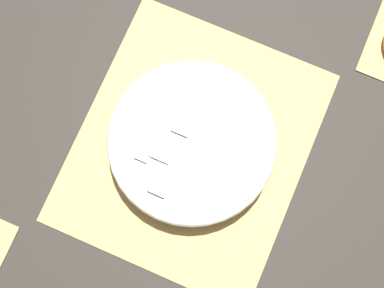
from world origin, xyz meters
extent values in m
plane|color=#2D2823|center=(0.00, 0.00, 0.00)|extent=(6.00, 6.00, 0.00)
cube|color=tan|center=(0.00, 0.00, 0.00)|extent=(0.43, 0.37, 0.01)
cube|color=#4C381E|center=(-0.17, 0.00, 0.00)|extent=(0.01, 0.36, 0.00)
cube|color=#4C381E|center=(-0.13, 0.00, 0.00)|extent=(0.01, 0.36, 0.00)
cube|color=#4C381E|center=(-0.09, 0.00, 0.00)|extent=(0.01, 0.36, 0.00)
cube|color=#4C381E|center=(-0.04, 0.00, 0.00)|extent=(0.01, 0.36, 0.00)
cube|color=#4C381E|center=(0.00, 0.00, 0.00)|extent=(0.01, 0.36, 0.00)
cube|color=#4C381E|center=(0.04, 0.00, 0.00)|extent=(0.01, 0.36, 0.00)
cube|color=#4C381E|center=(0.09, 0.00, 0.00)|extent=(0.01, 0.36, 0.00)
cube|color=#4C381E|center=(0.13, 0.00, 0.00)|extent=(0.01, 0.36, 0.00)
cube|color=#4C381E|center=(0.17, 0.00, 0.00)|extent=(0.01, 0.36, 0.00)
cylinder|color=silver|center=(0.00, 0.00, 0.03)|extent=(0.27, 0.27, 0.05)
torus|color=silver|center=(0.00, 0.00, 0.05)|extent=(0.27, 0.27, 0.01)
cylinder|color=beige|center=(-0.04, -0.07, 0.04)|extent=(0.03, 0.03, 0.01)
cylinder|color=beige|center=(0.05, 0.07, 0.03)|extent=(0.03, 0.03, 0.01)
cylinder|color=beige|center=(-0.07, 0.00, 0.03)|extent=(0.03, 0.03, 0.01)
cylinder|color=beige|center=(-0.08, -0.03, 0.04)|extent=(0.03, 0.03, 0.01)
cylinder|color=beige|center=(-0.07, 0.05, 0.03)|extent=(0.03, 0.03, 0.01)
cylinder|color=beige|center=(-0.11, 0.01, 0.02)|extent=(0.03, 0.03, 0.01)
cylinder|color=beige|center=(0.04, 0.04, 0.03)|extent=(0.03, 0.03, 0.01)
cylinder|color=beige|center=(0.07, 0.03, 0.05)|extent=(0.03, 0.03, 0.01)
cylinder|color=beige|center=(0.02, -0.05, 0.03)|extent=(0.02, 0.02, 0.01)
cube|color=white|center=(0.05, 0.01, 0.03)|extent=(0.03, 0.03, 0.03)
cube|color=white|center=(0.07, -0.06, 0.02)|extent=(0.03, 0.03, 0.03)
cube|color=white|center=(0.00, -0.03, 0.04)|extent=(0.02, 0.02, 0.02)
cube|color=white|center=(-0.05, 0.06, 0.05)|extent=(0.02, 0.02, 0.02)
cube|color=white|center=(0.02, 0.02, 0.05)|extent=(0.03, 0.03, 0.03)
cube|color=white|center=(0.04, 0.10, 0.04)|extent=(0.02, 0.02, 0.02)
cube|color=white|center=(-0.04, -0.09, 0.05)|extent=(0.02, 0.02, 0.02)
cube|color=white|center=(0.02, -0.10, 0.03)|extent=(0.02, 0.02, 0.02)
cube|color=white|center=(-0.03, 0.04, 0.05)|extent=(0.03, 0.03, 0.03)
cube|color=white|center=(-0.05, -0.03, 0.02)|extent=(0.03, 0.03, 0.03)
cube|color=white|center=(-0.06, 0.08, 0.02)|extent=(0.03, 0.03, 0.03)
cube|color=white|center=(-0.01, -0.08, 0.03)|extent=(0.03, 0.03, 0.03)
cube|color=white|center=(0.10, -0.03, 0.05)|extent=(0.02, 0.02, 0.02)
cube|color=white|center=(-0.09, 0.02, 0.05)|extent=(0.03, 0.03, 0.03)
ellipsoid|color=orange|center=(0.03, -0.07, 0.04)|extent=(0.04, 0.02, 0.02)
ellipsoid|color=orange|center=(0.08, 0.00, 0.03)|extent=(0.03, 0.02, 0.01)
ellipsoid|color=orange|center=(0.00, 0.03, 0.02)|extent=(0.03, 0.02, 0.02)
ellipsoid|color=red|center=(0.01, 0.06, 0.04)|extent=(0.02, 0.01, 0.01)
ellipsoid|color=orange|center=(-0.03, -0.01, 0.05)|extent=(0.03, 0.01, 0.01)
ellipsoid|color=orange|center=(0.06, -0.06, 0.05)|extent=(0.03, 0.02, 0.01)
camera|label=1|loc=(-0.15, -0.06, 0.89)|focal=50.00mm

